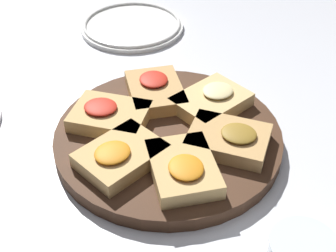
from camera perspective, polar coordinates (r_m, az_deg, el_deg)
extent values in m
plane|color=silver|center=(0.80, 0.00, -2.08)|extent=(3.00, 3.00, 0.00)
cylinder|color=#422819|center=(0.79, 0.00, -1.40)|extent=(0.38, 0.38, 0.02)
cube|color=tan|center=(0.85, -1.54, 4.23)|extent=(0.11, 0.14, 0.03)
ellipsoid|color=red|center=(0.86, -1.77, 5.74)|extent=(0.06, 0.06, 0.01)
cube|color=tan|center=(0.80, -7.08, 1.20)|extent=(0.16, 0.15, 0.03)
ellipsoid|color=red|center=(0.80, -8.23, 2.34)|extent=(0.08, 0.08, 0.01)
cube|color=tan|center=(0.72, -5.74, -3.63)|extent=(0.15, 0.13, 0.03)
ellipsoid|color=orange|center=(0.70, -6.80, -3.22)|extent=(0.07, 0.07, 0.01)
cube|color=tan|center=(0.70, 1.85, -5.16)|extent=(0.11, 0.14, 0.03)
ellipsoid|color=orange|center=(0.68, 2.21, -5.04)|extent=(0.06, 0.06, 0.01)
cube|color=tan|center=(0.75, 7.36, -1.62)|extent=(0.16, 0.15, 0.03)
ellipsoid|color=olive|center=(0.74, 8.63, -0.88)|extent=(0.08, 0.08, 0.01)
cube|color=#DBB775|center=(0.83, 5.27, 2.96)|extent=(0.15, 0.13, 0.03)
ellipsoid|color=beige|center=(0.83, 6.10, 4.33)|extent=(0.07, 0.07, 0.01)
cylinder|color=white|center=(1.15, -4.39, 12.00)|extent=(0.24, 0.24, 0.01)
torus|color=white|center=(1.14, -4.41, 12.31)|extent=(0.23, 0.23, 0.01)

